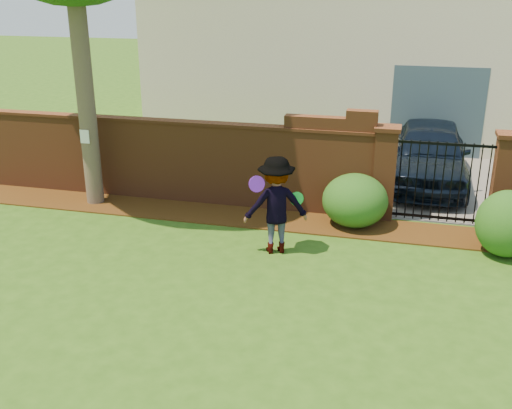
% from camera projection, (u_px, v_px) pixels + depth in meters
% --- Properties ---
extents(ground, '(80.00, 80.00, 0.01)m').
position_uv_depth(ground, '(203.00, 299.00, 8.99)').
color(ground, '#2D5415').
rests_on(ground, ground).
extents(mulch_bed, '(11.10, 1.08, 0.03)m').
position_uv_depth(mulch_bed, '(212.00, 214.00, 12.23)').
color(mulch_bed, '#39200A').
rests_on(mulch_bed, ground).
extents(brick_wall, '(8.70, 0.31, 2.16)m').
position_uv_depth(brick_wall, '(174.00, 159.00, 12.76)').
color(brick_wall, brown).
rests_on(brick_wall, ground).
extents(pillar_left, '(0.50, 0.50, 1.88)m').
position_uv_depth(pillar_left, '(385.00, 173.00, 11.73)').
color(pillar_left, brown).
rests_on(pillar_left, ground).
extents(pillar_right, '(0.50, 0.50, 1.88)m').
position_uv_depth(pillar_right, '(504.00, 181.00, 11.22)').
color(pillar_right, brown).
rests_on(pillar_right, ground).
extents(iron_gate, '(1.78, 0.03, 1.60)m').
position_uv_depth(iron_gate, '(442.00, 182.00, 11.51)').
color(iron_gate, black).
rests_on(iron_gate, ground).
extents(driveway, '(3.20, 8.00, 0.01)m').
position_uv_depth(driveway, '(433.00, 166.00, 15.44)').
color(driveway, slate).
rests_on(driveway, ground).
extents(house, '(12.40, 6.40, 6.30)m').
position_uv_depth(house, '(357.00, 26.00, 18.55)').
color(house, beige).
rests_on(house, ground).
extents(car, '(1.77, 4.30, 1.46)m').
position_uv_depth(car, '(429.00, 156.00, 13.66)').
color(car, black).
rests_on(car, ground).
extents(paper_notice, '(0.20, 0.01, 0.28)m').
position_uv_depth(paper_notice, '(85.00, 137.00, 12.21)').
color(paper_notice, white).
rests_on(paper_notice, tree).
extents(shrub_left, '(1.26, 1.26, 1.03)m').
position_uv_depth(shrub_left, '(355.00, 200.00, 11.52)').
color(shrub_left, '#174D17').
rests_on(shrub_left, ground).
extents(shrub_middle, '(1.06, 1.06, 1.17)m').
position_uv_depth(shrub_middle, '(507.00, 224.00, 10.23)').
color(shrub_middle, '#174D17').
rests_on(shrub_middle, ground).
extents(man, '(1.27, 1.00, 1.72)m').
position_uv_depth(man, '(276.00, 206.00, 10.27)').
color(man, gray).
rests_on(man, ground).
extents(frisbee_purple, '(0.27, 0.22, 0.27)m').
position_uv_depth(frisbee_purple, '(257.00, 184.00, 9.92)').
color(frisbee_purple, '#6C1FC4').
rests_on(frisbee_purple, man).
extents(frisbee_green, '(0.24, 0.16, 0.24)m').
position_uv_depth(frisbee_green, '(297.00, 199.00, 10.25)').
color(frisbee_green, green).
rests_on(frisbee_green, man).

